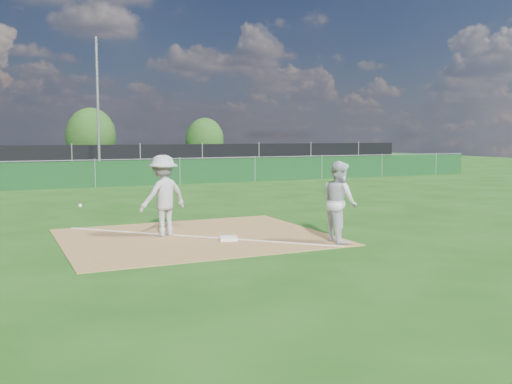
# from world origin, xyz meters

# --- Properties ---
(ground) EXTENTS (90.00, 90.00, 0.00)m
(ground) POSITION_xyz_m (0.00, 10.00, 0.00)
(ground) COLOR #17460F
(ground) RESTS_ON ground
(infield_dirt) EXTENTS (6.00, 5.00, 0.02)m
(infield_dirt) POSITION_xyz_m (0.00, 1.00, 0.01)
(infield_dirt) COLOR olive
(infield_dirt) RESTS_ON ground
(foul_line) EXTENTS (5.01, 5.01, 0.01)m
(foul_line) POSITION_xyz_m (0.00, 1.00, 0.03)
(foul_line) COLOR white
(foul_line) RESTS_ON infield_dirt
(green_fence) EXTENTS (44.00, 0.05, 1.20)m
(green_fence) POSITION_xyz_m (0.00, 15.00, 0.60)
(green_fence) COLOR #0E3515
(green_fence) RESTS_ON ground
(black_fence) EXTENTS (46.00, 0.04, 1.80)m
(black_fence) POSITION_xyz_m (0.00, 23.00, 0.90)
(black_fence) COLOR black
(black_fence) RESTS_ON ground
(parking_lot) EXTENTS (46.00, 9.00, 0.01)m
(parking_lot) POSITION_xyz_m (0.00, 28.00, 0.01)
(parking_lot) COLOR black
(parking_lot) RESTS_ON ground
(light_pole) EXTENTS (0.16, 0.16, 8.00)m
(light_pole) POSITION_xyz_m (1.50, 22.70, 4.00)
(light_pole) COLOR slate
(light_pole) RESTS_ON ground
(first_base) EXTENTS (0.48, 0.48, 0.08)m
(first_base) POSITION_xyz_m (0.53, 0.25, 0.06)
(first_base) COLOR white
(first_base) RESTS_ON infield_dirt
(play_at_first) EXTENTS (2.64, 1.09, 1.90)m
(play_at_first) POSITION_xyz_m (-0.64, 1.43, 0.97)
(play_at_first) COLOR #B5B5B7
(play_at_first) RESTS_ON infield_dirt
(runner) EXTENTS (0.76, 0.94, 1.81)m
(runner) POSITION_xyz_m (2.70, -0.92, 0.91)
(runner) COLOR silver
(runner) RESTS_ON ground
(car_mid) EXTENTS (4.33, 2.65, 1.35)m
(car_mid) POSITION_xyz_m (-1.32, 26.57, 0.68)
(car_mid) COLOR black
(car_mid) RESTS_ON parking_lot
(car_right) EXTENTS (4.65, 2.25, 1.30)m
(car_right) POSITION_xyz_m (4.87, 27.41, 0.66)
(car_right) COLOR black
(car_right) RESTS_ON parking_lot
(tree_mid) EXTENTS (3.76, 3.76, 4.46)m
(tree_mid) POSITION_xyz_m (2.77, 33.75, 2.30)
(tree_mid) COLOR #382316
(tree_mid) RESTS_ON ground
(tree_right) EXTENTS (3.22, 3.22, 3.82)m
(tree_right) POSITION_xyz_m (12.21, 34.20, 1.96)
(tree_right) COLOR #382316
(tree_right) RESTS_ON ground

